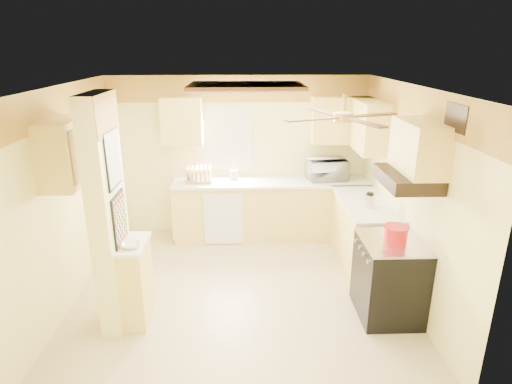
{
  "coord_description": "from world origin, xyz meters",
  "views": [
    {
      "loc": [
        0.04,
        -4.7,
        2.92
      ],
      "look_at": [
        0.21,
        0.35,
        1.18
      ],
      "focal_mm": 30.0,
      "sensor_mm": 36.0,
      "label": 1
    }
  ],
  "objects_px": {
    "microwave": "(327,169)",
    "kettle": "(370,201)",
    "stove": "(389,278)",
    "bowl": "(131,245)",
    "dutch_oven": "(396,234)"
  },
  "relations": [
    {
      "from": "microwave",
      "to": "kettle",
      "type": "xyz_separation_m",
      "value": [
        0.31,
        -1.25,
        -0.07
      ]
    },
    {
      "from": "stove",
      "to": "bowl",
      "type": "relative_size",
      "value": 4.71
    },
    {
      "from": "microwave",
      "to": "bowl",
      "type": "distance_m",
      "value": 3.37
    },
    {
      "from": "dutch_oven",
      "to": "bowl",
      "type": "bearing_deg",
      "value": -178.01
    },
    {
      "from": "dutch_oven",
      "to": "kettle",
      "type": "distance_m",
      "value": 0.95
    },
    {
      "from": "microwave",
      "to": "bowl",
      "type": "relative_size",
      "value": 3.01
    },
    {
      "from": "dutch_oven",
      "to": "microwave",
      "type": "bearing_deg",
      "value": 98.52
    },
    {
      "from": "stove",
      "to": "microwave",
      "type": "relative_size",
      "value": 1.57
    },
    {
      "from": "stove",
      "to": "kettle",
      "type": "height_order",
      "value": "kettle"
    },
    {
      "from": "bowl",
      "to": "kettle",
      "type": "distance_m",
      "value": 2.98
    },
    {
      "from": "microwave",
      "to": "bowl",
      "type": "bearing_deg",
      "value": 37.22
    },
    {
      "from": "kettle",
      "to": "dutch_oven",
      "type": "bearing_deg",
      "value": -89.16
    },
    {
      "from": "stove",
      "to": "bowl",
      "type": "xyz_separation_m",
      "value": [
        -2.78,
        -0.11,
        0.5
      ]
    },
    {
      "from": "microwave",
      "to": "dutch_oven",
      "type": "height_order",
      "value": "microwave"
    },
    {
      "from": "stove",
      "to": "kettle",
      "type": "relative_size",
      "value": 4.46
    }
  ]
}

